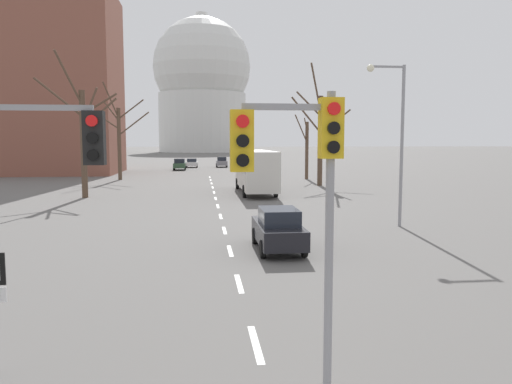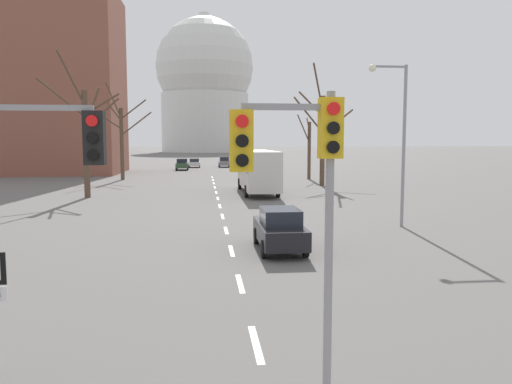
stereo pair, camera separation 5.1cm
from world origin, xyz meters
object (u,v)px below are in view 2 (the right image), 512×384
object	(u,v)px
traffic_signal_near_left	(21,163)
sedan_mid_centre	(280,229)
sedan_near_left	(182,164)
sedan_near_right	(194,163)
traffic_signal_centre_tall	(300,169)
city_bus	(258,168)
sedan_far_left	(224,162)
street_lamp_right	(398,128)

from	to	relation	value
traffic_signal_near_left	sedan_mid_centre	bearing A→B (deg)	57.81
sedan_near_left	sedan_mid_centre	world-z (taller)	sedan_near_left
sedan_near_right	traffic_signal_near_left	bearing A→B (deg)	-91.40
traffic_signal_centre_tall	sedan_near_right	distance (m)	74.74
traffic_signal_centre_tall	sedan_near_right	size ratio (longest dim) A/B	1.31
traffic_signal_centre_tall	city_bus	xyz separation A→B (m)	(2.91, 32.76, -1.76)
traffic_signal_centre_tall	sedan_mid_centre	world-z (taller)	traffic_signal_centre_tall
traffic_signal_near_left	sedan_mid_centre	distance (m)	11.92
traffic_signal_near_left	sedan_mid_centre	size ratio (longest dim) A/B	1.21
traffic_signal_near_left	sedan_near_right	bearing A→B (deg)	88.60
sedan_near_left	sedan_far_left	world-z (taller)	sedan_far_left
traffic_signal_near_left	sedan_near_right	world-z (taller)	traffic_signal_near_left
street_lamp_right	sedan_near_right	xyz separation A→B (m)	(-10.92, 58.67, -4.14)
sedan_near_left	sedan_near_right	xyz separation A→B (m)	(1.69, 7.41, -0.12)
city_bus	sedan_near_right	bearing A→B (deg)	97.96
sedan_near_left	city_bus	world-z (taller)	city_bus
traffic_signal_centre_tall	sedan_near_right	world-z (taller)	traffic_signal_centre_tall
traffic_signal_centre_tall	city_bus	world-z (taller)	traffic_signal_centre_tall
street_lamp_right	sedan_mid_centre	size ratio (longest dim) A/B	1.88
traffic_signal_centre_tall	street_lamp_right	distance (m)	17.86
traffic_signal_near_left	street_lamp_right	xyz separation A→B (m)	(12.71, 14.54, 1.02)
sedan_near_left	sedan_mid_centre	size ratio (longest dim) A/B	1.05
traffic_signal_near_left	street_lamp_right	world-z (taller)	street_lamp_right
sedan_near_left	sedan_near_right	size ratio (longest dim) A/B	1.16
traffic_signal_centre_tall	street_lamp_right	world-z (taller)	street_lamp_right
traffic_signal_centre_tall	city_bus	size ratio (longest dim) A/B	0.47
traffic_signal_centre_tall	city_bus	bearing A→B (deg)	84.92
street_lamp_right	sedan_near_left	size ratio (longest dim) A/B	1.79
sedan_mid_centre	traffic_signal_centre_tall	bearing A→B (deg)	-97.23
sedan_near_left	city_bus	xyz separation A→B (m)	(7.54, -34.45, 1.20)
traffic_signal_centre_tall	sedan_far_left	distance (m)	75.05
city_bus	traffic_signal_near_left	bearing A→B (deg)	-103.69
street_lamp_right	traffic_signal_centre_tall	bearing A→B (deg)	-116.59
traffic_signal_near_left	city_bus	distance (m)	32.32
traffic_signal_near_left	traffic_signal_centre_tall	world-z (taller)	traffic_signal_near_left
street_lamp_right	sedan_far_left	distance (m)	59.47
sedan_near_right	sedan_mid_centre	distance (m)	63.60
traffic_signal_near_left	city_bus	world-z (taller)	traffic_signal_near_left
sedan_mid_centre	city_bus	xyz separation A→B (m)	(1.50, 21.60, 1.21)
sedan_mid_centre	city_bus	bearing A→B (deg)	86.03
sedan_mid_centre	city_bus	size ratio (longest dim) A/B	0.39
street_lamp_right	traffic_signal_near_left	bearing A→B (deg)	-131.15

